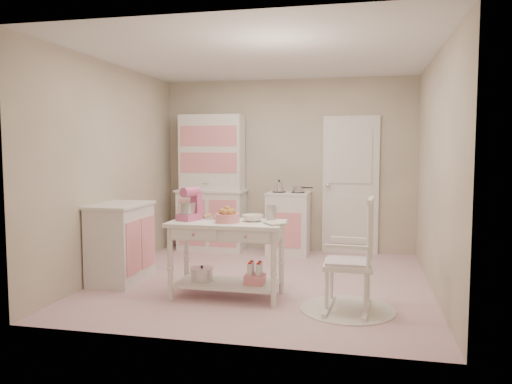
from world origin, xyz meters
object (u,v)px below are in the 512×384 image
hutch (211,183)px  stand_mixer (189,204)px  work_table (227,259)px  bread_basket (227,218)px  rocking_chair (348,254)px  base_cabinet (121,243)px  stove (288,223)px

hutch → stand_mixer: size_ratio=6.12×
work_table → bread_basket: size_ratio=4.80×
hutch → rocking_chair: 3.33m
base_cabinet → rocking_chair: rocking_chair is taller
stove → base_cabinet: (-1.69, -1.95, 0.00)m
stove → bread_basket: (-0.28, -2.32, 0.39)m
rocking_chair → bread_basket: rocking_chair is taller
stove → rocking_chair: (0.95, -2.44, 0.09)m
stove → bread_basket: 2.37m
work_table → bread_basket: (0.02, -0.05, 0.45)m
hutch → rocking_chair: (2.15, -2.49, -0.49)m
stove → work_table: (-0.30, -2.27, -0.06)m
bread_basket → stove: bearing=83.0°
rocking_chair → work_table: 1.28m
rocking_chair → stand_mixer: bearing=177.6°
stove → rocking_chair: bearing=-68.7°
rocking_chair → bread_basket: 1.28m
base_cabinet → hutch: bearing=76.2°
hutch → base_cabinet: size_ratio=2.26×
work_table → bread_basket: bearing=-68.2°
base_cabinet → rocking_chair: bearing=-10.6°
bread_basket → work_table: bearing=111.8°
hutch → stand_mixer: 2.35m
hutch → work_table: size_ratio=1.73×
bread_basket → base_cabinet: bearing=165.1°
rocking_chair → work_table: bearing=176.4°
rocking_chair → bread_basket: size_ratio=4.40×
rocking_chair → work_table: rocking_chair is taller
hutch → stove: (1.20, -0.05, -0.58)m
work_table → stand_mixer: (-0.42, 0.02, 0.57)m
hutch → stand_mixer: (0.48, -2.30, -0.07)m
bread_basket → rocking_chair: bearing=-5.6°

